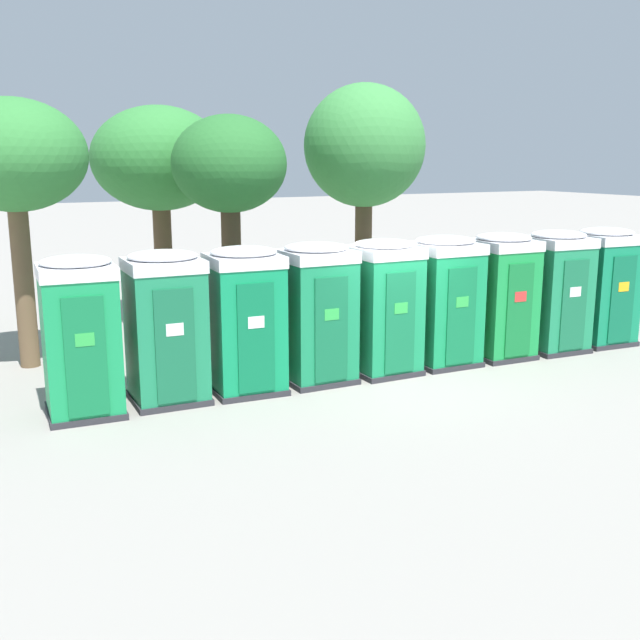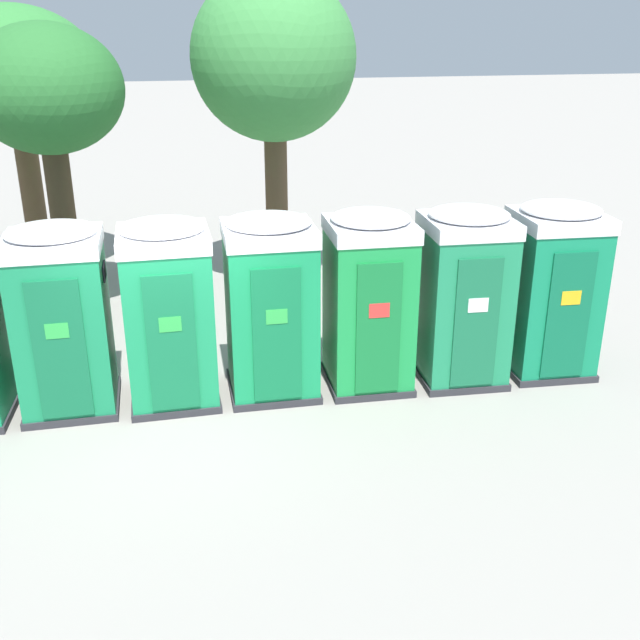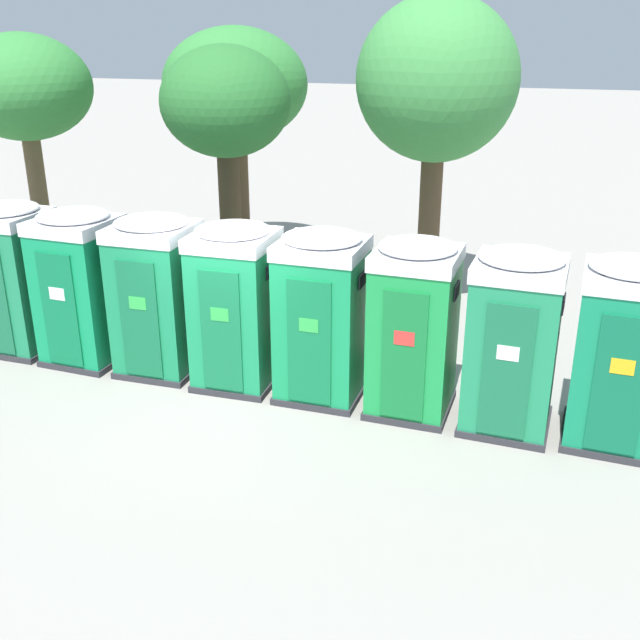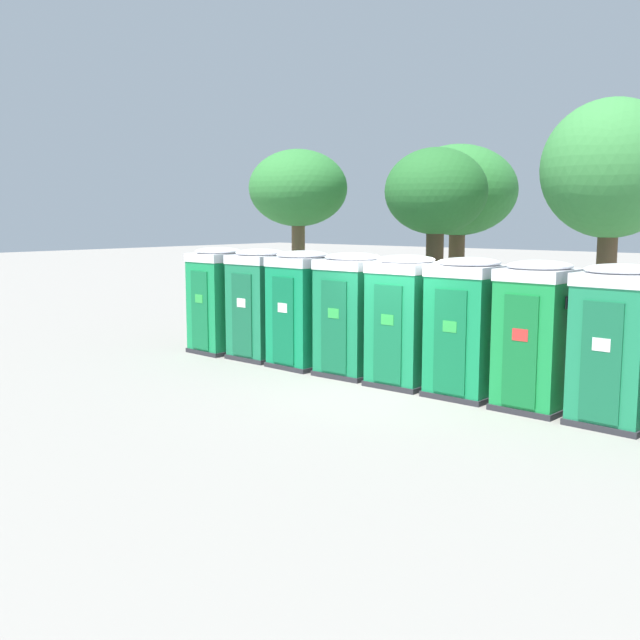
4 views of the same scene
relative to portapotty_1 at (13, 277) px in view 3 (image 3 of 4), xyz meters
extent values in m
plane|color=gray|center=(4.09, -0.46, -1.28)|extent=(120.00, 120.00, 0.00)
cube|color=#2D2D33|center=(0.00, 0.01, -1.23)|extent=(1.26, 1.23, 0.10)
cube|color=#1D8253|center=(0.00, 0.01, -0.13)|extent=(1.20, 1.17, 2.10)
cube|color=black|center=(0.59, -0.01, 0.60)|extent=(0.03, 0.36, 0.20)
cube|color=white|center=(0.00, 0.01, 1.02)|extent=(1.23, 1.21, 0.20)
ellipsoid|color=white|center=(0.00, 0.01, 1.17)|extent=(1.17, 1.15, 0.18)
cube|color=#2D2D33|center=(1.36, -0.08, -1.23)|extent=(1.29, 1.27, 0.10)
cube|color=#119055|center=(1.36, -0.08, -0.13)|extent=(1.23, 1.21, 2.10)
cube|color=#0D7042|center=(1.33, -0.66, -0.21)|extent=(0.64, 0.07, 1.85)
cube|color=white|center=(1.33, -0.68, 0.07)|extent=(0.28, 0.02, 0.20)
cube|color=black|center=(1.95, -0.11, 0.60)|extent=(0.05, 0.36, 0.20)
cube|color=white|center=(1.36, -0.08, 1.02)|extent=(1.26, 1.24, 0.20)
ellipsoid|color=white|center=(1.36, -0.08, 1.17)|extent=(1.20, 1.18, 0.18)
cube|color=#2D2D33|center=(2.73, -0.09, -1.23)|extent=(1.22, 1.20, 0.10)
cube|color=#198651|center=(2.73, -0.09, -0.13)|extent=(1.16, 1.14, 2.10)
cube|color=#13683F|center=(2.73, -0.67, -0.21)|extent=(0.64, 0.03, 1.85)
cube|color=green|center=(2.73, -0.69, 0.07)|extent=(0.28, 0.01, 0.20)
cube|color=black|center=(3.32, -0.09, 0.60)|extent=(0.02, 0.36, 0.20)
cube|color=white|center=(2.73, -0.09, 1.02)|extent=(1.19, 1.17, 0.20)
ellipsoid|color=white|center=(2.73, -0.09, 1.17)|extent=(1.14, 1.12, 0.18)
cube|color=#2D2D33|center=(4.10, -0.17, -1.23)|extent=(1.19, 1.20, 0.10)
cube|color=#1A9156|center=(4.10, -0.17, -0.13)|extent=(1.14, 1.15, 2.10)
cube|color=#147143|center=(4.10, -0.75, -0.21)|extent=(0.62, 0.03, 1.85)
cube|color=green|center=(4.10, -0.77, 0.07)|extent=(0.28, 0.01, 0.20)
cube|color=black|center=(4.68, -0.16, 0.60)|extent=(0.03, 0.36, 0.20)
cube|color=white|center=(4.10, -0.17, 1.02)|extent=(1.17, 1.18, 0.20)
ellipsoid|color=white|center=(4.10, -0.17, 1.17)|extent=(1.12, 1.12, 0.18)
cube|color=#2D2D33|center=(5.46, -0.19, -1.23)|extent=(1.25, 1.22, 0.10)
cube|color=#179252|center=(5.46, -0.19, -0.13)|extent=(1.19, 1.16, 2.10)
cube|color=#117240|center=(5.45, -0.77, -0.21)|extent=(0.64, 0.04, 1.85)
cube|color=green|center=(5.45, -0.79, 0.07)|extent=(0.28, 0.01, 0.20)
cube|color=black|center=(6.06, -0.20, 0.60)|extent=(0.03, 0.36, 0.20)
cube|color=white|center=(5.46, -0.19, 1.02)|extent=(1.23, 1.20, 0.20)
ellipsoid|color=white|center=(5.46, -0.19, 1.17)|extent=(1.17, 1.14, 0.18)
cube|color=#2D2D33|center=(6.83, -0.26, -1.23)|extent=(1.20, 1.24, 0.10)
cube|color=green|center=(6.83, -0.26, -0.13)|extent=(1.15, 1.18, 2.10)
cube|color=#157534|center=(6.81, -0.85, -0.21)|extent=(0.61, 0.05, 1.85)
cube|color=red|center=(6.81, -0.87, 0.07)|extent=(0.28, 0.02, 0.20)
cube|color=black|center=(7.39, -0.29, 0.60)|extent=(0.04, 0.36, 0.20)
cube|color=white|center=(6.83, -0.26, 1.02)|extent=(1.18, 1.22, 0.20)
ellipsoid|color=white|center=(6.83, -0.26, 1.17)|extent=(1.12, 1.16, 0.18)
cube|color=#2D2D33|center=(8.19, -0.36, -1.23)|extent=(1.27, 1.27, 0.10)
cube|color=#1E8855|center=(8.19, -0.36, -0.13)|extent=(1.20, 1.21, 2.10)
cube|color=#186A43|center=(8.16, -0.94, -0.21)|extent=(0.63, 0.07, 1.85)
cube|color=white|center=(8.16, -0.96, 0.07)|extent=(0.28, 0.02, 0.20)
cube|color=black|center=(8.78, -0.39, 0.60)|extent=(0.05, 0.36, 0.20)
cube|color=white|center=(8.19, -0.36, 1.02)|extent=(1.24, 1.24, 0.20)
ellipsoid|color=white|center=(8.19, -0.36, 1.17)|extent=(1.18, 1.18, 0.18)
cube|color=#2D2D33|center=(9.56, -0.37, -1.23)|extent=(1.28, 1.27, 0.10)
cube|color=#138455|center=(9.56, -0.37, -0.13)|extent=(1.22, 1.21, 2.10)
cube|color=#0F6742|center=(9.52, -0.95, -0.21)|extent=(0.63, 0.07, 1.85)
cube|color=yellow|center=(9.52, -0.97, 0.07)|extent=(0.28, 0.03, 0.20)
cube|color=white|center=(9.56, -0.37, 1.02)|extent=(1.26, 1.25, 0.20)
ellipsoid|color=white|center=(9.56, -0.37, 1.17)|extent=(1.20, 1.19, 0.18)
cylinder|color=brown|center=(6.30, 4.36, 0.45)|extent=(0.43, 0.43, 3.47)
ellipsoid|color=#3D8C42|center=(6.30, 4.36, 3.00)|extent=(2.97, 2.97, 2.98)
cylinder|color=#4C3826|center=(2.47, 3.50, 0.37)|extent=(0.43, 0.43, 3.30)
ellipsoid|color=#286B2D|center=(2.47, 3.50, 2.59)|extent=(2.46, 2.46, 2.07)
cylinder|color=brown|center=(1.63, 5.99, 0.37)|extent=(0.44, 0.44, 3.31)
ellipsoid|color=#337F38|center=(1.63, 5.99, 2.70)|extent=(3.19, 3.19, 2.45)
cylinder|color=brown|center=(-1.83, 3.33, 0.45)|extent=(0.37, 0.37, 3.47)
ellipsoid|color=#337F38|center=(-1.83, 3.33, 2.77)|extent=(2.71, 2.71, 2.10)
camera|label=1|loc=(-3.19, -11.86, 2.72)|focal=42.00mm
camera|label=2|loc=(4.08, -9.65, 3.62)|focal=42.00mm
camera|label=3|loc=(8.37, -9.93, 3.97)|focal=42.00mm
camera|label=4|loc=(12.11, -12.12, 1.96)|focal=42.00mm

